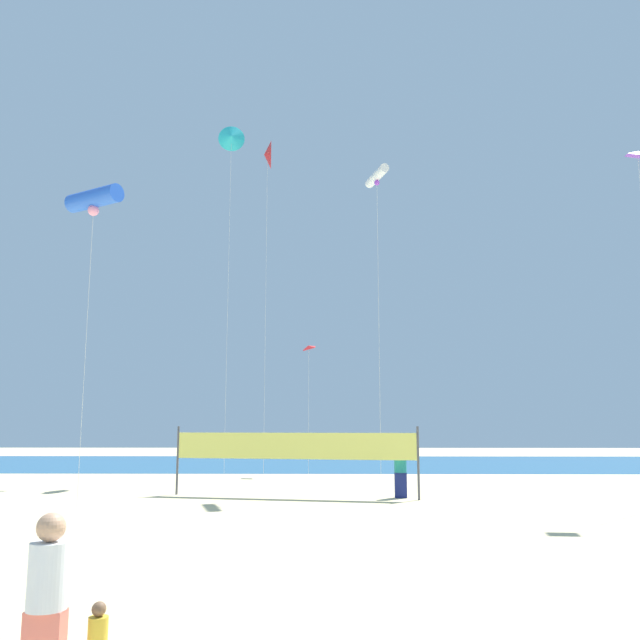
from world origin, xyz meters
name	(u,v)px	position (x,y,z in m)	size (l,w,h in m)	color
ground_plane	(350,537)	(0.00, 0.00, 0.00)	(120.00, 120.00, 0.00)	beige
ocean_band	(338,463)	(0.00, 29.34, 0.00)	(120.00, 20.00, 0.01)	#28608C
mother_figure	(47,596)	(-3.05, -8.71, 0.86)	(0.37, 0.37, 1.60)	#EA7260
beachgoer_teal_shirt	(400,468)	(1.93, 8.07, 0.98)	(0.42, 0.42, 1.84)	navy
volleyball_net	(293,448)	(-1.74, 8.24, 1.64)	(8.49, 1.73, 2.40)	#4C4C51
kite_white_tube	(377,177)	(1.49, 11.18, 12.62)	(0.89, 1.89, 12.86)	silver
kite_blue_tube	(94,199)	(-8.06, 5.26, 9.63)	(2.14, 1.57, 9.97)	silver
kite_red_diamond	(308,348)	(-1.62, 19.14, 6.42)	(0.95, 0.95, 6.66)	silver
kite_cyan_delta	(231,138)	(-5.69, 17.97, 17.49)	(1.43, 0.52, 18.22)	silver
kite_violet_diamond	(639,157)	(9.65, 5.61, 11.10)	(0.95, 0.96, 11.40)	silver
kite_red_delta	(268,155)	(-3.71, 17.55, 16.33)	(0.51, 1.49, 17.08)	silver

